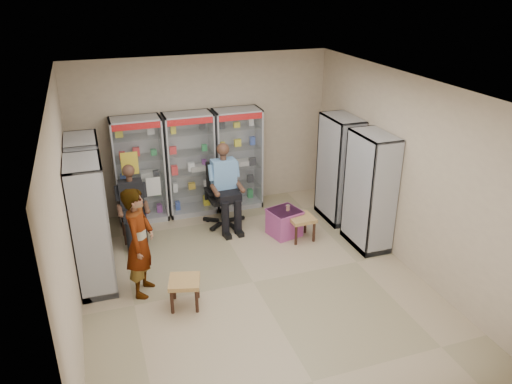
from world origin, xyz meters
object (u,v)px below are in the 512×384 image
object	(u,v)px
cabinet_back_mid	(190,165)
cabinet_back_right	(238,159)
cabinet_right_far	(339,169)
cabinet_left_far	(89,197)
pink_trunk	(284,222)
woven_stool_a	(301,228)
standing_man	(140,242)
cabinet_right_near	(370,191)
cabinet_back_left	(140,170)
cabinet_left_near	(91,226)
wooden_chair	(133,215)
woven_stool_b	(185,293)
office_chair	(223,195)
seated_shopkeeper	(224,188)

from	to	relation	value
cabinet_back_mid	cabinet_back_right	bearing A→B (deg)	0.00
cabinet_right_far	cabinet_left_far	distance (m)	4.46
cabinet_back_mid	pink_trunk	xyz separation A→B (m)	(1.37, -1.46, -0.76)
woven_stool_a	standing_man	size ratio (longest dim) A/B	0.26
cabinet_right_near	standing_man	world-z (taller)	cabinet_right_near
cabinet_right_far	cabinet_right_near	world-z (taller)	same
cabinet_right_far	standing_man	size ratio (longest dim) A/B	1.20
woven_stool_a	cabinet_back_mid	bearing A→B (deg)	133.18
cabinet_back_left	pink_trunk	bearing A→B (deg)	-32.15
cabinet_left_near	cabinet_left_far	bearing A→B (deg)	180.00
cabinet_back_right	cabinet_left_far	size ratio (longest dim) A/B	1.00
wooden_chair	woven_stool_a	size ratio (longest dim) A/B	2.17
wooden_chair	woven_stool_a	bearing A→B (deg)	-19.07
cabinet_left_far	standing_man	xyz separation A→B (m)	(0.63, -1.50, -0.17)
cabinet_right_near	pink_trunk	bearing A→B (deg)	57.46
woven_stool_b	standing_man	bearing A→B (deg)	133.74
office_chair	seated_shopkeeper	distance (m)	0.17
cabinet_right_far	cabinet_back_mid	bearing A→B (deg)	66.35
pink_trunk	cabinet_right_near	bearing A→B (deg)	-32.54
wooden_chair	standing_man	size ratio (longest dim) A/B	0.56
cabinet_back_left	standing_man	bearing A→B (deg)	-97.12
cabinet_right_near	wooden_chair	distance (m)	4.10
seated_shopkeeper	standing_man	bearing A→B (deg)	-138.34
cabinet_right_far	cabinet_right_near	bearing A→B (deg)	-180.00
cabinet_back_mid	wooden_chair	bearing A→B (deg)	-148.69
woven_stool_a	standing_man	xyz separation A→B (m)	(-2.84, -0.74, 0.62)
office_chair	standing_man	distance (m)	2.45
standing_man	cabinet_left_far	bearing A→B (deg)	45.46
cabinet_right_far	office_chair	distance (m)	2.21
cabinet_right_far	woven_stool_b	xyz separation A→B (m)	(-3.32, -1.83, -0.79)
office_chair	woven_stool_b	size ratio (longest dim) A/B	2.79
cabinet_back_mid	cabinet_left_near	size ratio (longest dim) A/B	1.00
cabinet_right_near	cabinet_left_near	distance (m)	4.46
cabinet_left_far	pink_trunk	world-z (taller)	cabinet_left_far
cabinet_back_right	woven_stool_b	world-z (taller)	cabinet_back_right
cabinet_left_far	office_chair	bearing A→B (deg)	96.02
cabinet_right_far	wooden_chair	distance (m)	3.84
cabinet_back_right	standing_man	size ratio (longest dim) A/B	1.20
cabinet_left_near	cabinet_back_mid	bearing A→B (deg)	137.20
cabinet_back_mid	cabinet_right_far	distance (m)	2.82
cabinet_back_left	pink_trunk	distance (m)	2.84
woven_stool_a	woven_stool_b	bearing A→B (deg)	-151.52
cabinet_right_far	pink_trunk	bearing A→B (deg)	105.15
pink_trunk	wooden_chair	bearing A→B (deg)	164.19
cabinet_back_mid	office_chair	xyz separation A→B (m)	(0.45, -0.68, -0.41)
wooden_chair	seated_shopkeeper	size ratio (longest dim) A/B	0.62
cabinet_left_near	cabinet_back_right	bearing A→B (deg)	125.65
pink_trunk	cabinet_left_near	bearing A→B (deg)	-170.01
pink_trunk	woven_stool_a	distance (m)	0.32
seated_shopkeeper	pink_trunk	xyz separation A→B (m)	(0.92, -0.72, -0.51)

